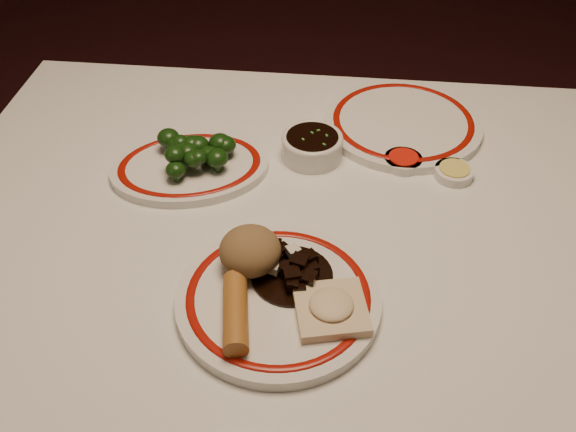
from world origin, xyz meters
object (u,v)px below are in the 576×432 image
Objects in this scene: spring_roll at (235,312)px; fried_wonton at (331,308)px; soy_bowl at (312,147)px; rice_mound at (250,251)px; broccoli_pile at (194,150)px; dining_table at (308,267)px; broccoli_plate at (190,167)px; main_plate at (278,298)px; stirfry_heap at (291,269)px.

fried_wonton is at bearing 1.69° from spring_roll.
fried_wonton is 1.05× the size of soy_bowl.
broccoli_pile is (-0.13, 0.23, -0.01)m from rice_mound.
spring_roll is at bearing -99.97° from soy_bowl.
broccoli_pile is 1.31× the size of soy_bowl.
spring_roll is at bearing -110.53° from dining_table.
broccoli_plate is at bearing -142.13° from broccoli_pile.
broccoli_pile is (-0.17, 0.27, 0.03)m from main_plate.
dining_table is 14.17× the size of rice_mound.
soy_bowl reaches higher than main_plate.
main_plate reaches higher than dining_table.
fried_wonton is (0.04, -0.18, 0.12)m from dining_table.
broccoli_pile is at bearing 149.66° from dining_table.
dining_table is 0.19m from main_plate.
stirfry_heap is at bearing 133.68° from fried_wonton.
fried_wonton is (0.07, -0.02, 0.02)m from main_plate.
rice_mound is at bearing -123.18° from dining_table.
dining_table is 0.21m from soy_bowl.
main_plate is at bearing -100.40° from dining_table.
spring_roll is 0.11m from stirfry_heap.
main_plate is at bearing -108.09° from stirfry_heap.
fried_wonton reaches higher than main_plate.
spring_roll is at bearing -125.11° from stirfry_heap.
fried_wonton is at bearing -49.45° from broccoli_plate.
stirfry_heap is (-0.02, -0.12, 0.12)m from dining_table.
dining_table is 0.17m from stirfry_heap.
dining_table is at bearing 102.98° from fried_wonton.
rice_mound reaches higher than spring_roll.
fried_wonton is at bearing -31.68° from rice_mound.
broccoli_plate is (-0.21, 0.11, 0.10)m from dining_table.
stirfry_heap is (0.06, -0.01, -0.02)m from rice_mound.
fried_wonton is at bearing -18.53° from main_plate.
stirfry_heap is at bearing -9.46° from rice_mound.
dining_table is at bearing -30.34° from broccoli_pile.
soy_bowl reaches higher than dining_table.
rice_mound is 0.29m from soy_bowl.
main_plate is 0.33m from soy_bowl.
main_plate is 0.07m from rice_mound.
rice_mound is (-0.07, -0.11, 0.14)m from dining_table.
dining_table is 11.12× the size of fried_wonton.
spring_roll reaches higher than main_plate.
broccoli_plate is at bearing 129.67° from stirfry_heap.
fried_wonton is at bearing -77.02° from dining_table.
rice_mound is at bearing 77.00° from spring_roll.
broccoli_plate is 2.96× the size of soy_bowl.
main_plate is at bearing -93.19° from soy_bowl.
rice_mound is 0.28× the size of broccoli_plate.
stirfry_heap is 0.37× the size of broccoli_plate.
main_plate is at bearing 161.47° from fried_wonton.
rice_mound is at bearing -102.30° from soy_bowl.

